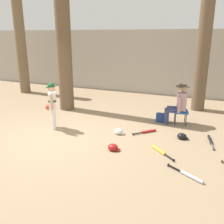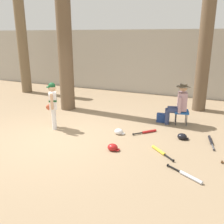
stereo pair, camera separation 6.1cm
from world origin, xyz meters
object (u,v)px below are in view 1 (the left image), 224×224
Objects in this scene: bat_yellow_trainer at (160,151)px; bat_aluminum_silver at (189,175)px; batting_helmet_black at (182,136)px; folding_stool at (181,112)px; tree_behind_spectator at (203,53)px; seated_spectator at (178,103)px; batting_helmet_white at (119,132)px; handbag_beside_stool at (162,118)px; tree_near_player at (63,22)px; bat_red_barrel at (147,132)px; batting_helmet_red at (113,147)px; young_ballplayer at (52,103)px; bat_black_composite at (210,141)px; tree_far_left at (21,47)px.

bat_aluminum_silver is at bearing -48.19° from bat_yellow_trainer.
folding_stool is at bearing 101.09° from batting_helmet_black.
bat_aluminum_silver is at bearing -86.57° from tree_behind_spectator.
seated_spectator is 4.38× the size of batting_helmet_white.
batting_helmet_white is at bearing -120.53° from handbag_beside_stool.
folding_stool is 0.29m from seated_spectator.
batting_helmet_black is (0.23, -1.15, -0.29)m from folding_stool.
seated_spectator is 3.05m from bat_aluminum_silver.
handbag_beside_stool is 1.21× the size of batting_helmet_black.
tree_near_player is 4.70m from folding_stool.
bat_red_barrel is 2.00× the size of batting_helmet_red.
young_ballplayer is 1.61× the size of bat_black_composite.
folding_stool is 1.71× the size of batting_helmet_black.
bat_aluminum_silver is at bearing -36.24° from batting_helmet_white.
tree_near_player is at bearing 167.31° from bat_black_composite.
batting_helmet_white is (5.84, -3.08, -1.93)m from tree_far_left.
tree_near_player is 5.27m from bat_yellow_trainer.
tree_far_left is 7.57× the size of bat_yellow_trainer.
tree_near_player reaches higher than tree_behind_spectator.
young_ballplayer is 3.70m from folding_stool.
seated_spectator is at bearing -166.71° from folding_stool.
batting_helmet_white is (-0.25, 0.97, -0.00)m from batting_helmet_red.
handbag_beside_stool is 0.47× the size of bat_aluminum_silver.
batting_helmet_red is at bearing -41.22° from tree_near_player.
bat_black_composite is 2.96× the size of batting_helmet_white.
batting_helmet_white is at bearing -169.76° from bat_black_composite.
tree_far_left reaches higher than batting_helmet_red.
batting_helmet_black is (0.92, -0.06, 0.04)m from bat_red_barrel.
tree_far_left is (-3.27, 1.58, -0.92)m from tree_near_player.
bat_yellow_trainer is (-0.43, -3.88, -1.91)m from tree_behind_spectator.
seated_spectator is at bearing 60.54° from bat_red_barrel.
tree_near_player is 23.15× the size of batting_helmet_black.
seated_spectator is 2.12× the size of bat_red_barrel.
young_ballplayer is 2.30× the size of bat_red_barrel.
bat_black_composite is 1.89m from bat_aluminum_silver.
bat_aluminum_silver is (3.83, -1.14, -0.71)m from young_ballplayer.
young_ballplayer is at bearing -170.03° from bat_black_composite.
folding_stool is 1.34m from bat_red_barrel.
young_ballplayer reaches higher than bat_black_composite.
tree_behind_spectator reaches higher than seated_spectator.
batting_helmet_black is (-0.39, 1.78, 0.04)m from bat_aluminum_silver.
batting_helmet_white reaches higher than bat_yellow_trainer.
batting_helmet_red is at bearing 164.31° from bat_aluminum_silver.
tree_near_player reaches higher than bat_red_barrel.
batting_helmet_black is at bearing -20.31° from tree_far_left.
batting_helmet_red is (-1.13, -2.44, -0.29)m from folding_stool.
seated_spectator is 1.48× the size of bat_black_composite.
bat_red_barrel is (2.52, 0.70, -0.71)m from young_ballplayer.
bat_yellow_trainer is at bearing -29.32° from tree_near_player.
bat_red_barrel is at bearing -122.66° from folding_stool.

